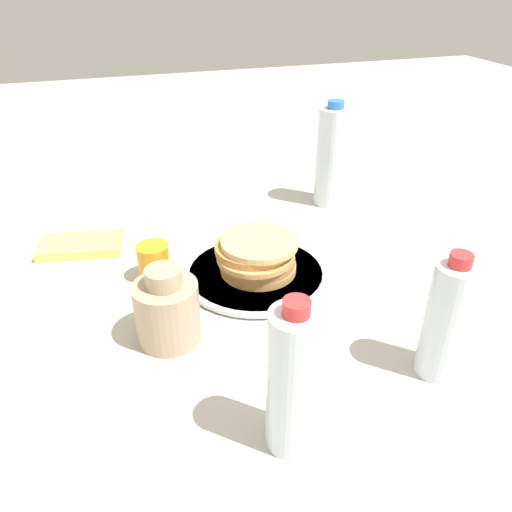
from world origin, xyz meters
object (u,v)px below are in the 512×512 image
object	(u,v)px
cream_jug	(167,310)
water_bottle_near	(446,320)
plate	(256,274)
juice_glass	(154,262)
pancake_stack	(257,256)
water_bottle_far	(293,381)
water_bottle_mid	(332,157)

from	to	relation	value
cream_jug	water_bottle_near	world-z (taller)	water_bottle_near
plate	cream_jug	size ratio (longest dim) A/B	2.13
juice_glass	cream_jug	world-z (taller)	cream_jug
pancake_stack	water_bottle_far	distance (m)	0.39
water_bottle_near	cream_jug	bearing A→B (deg)	-28.03
water_bottle_near	water_bottle_far	size ratio (longest dim) A/B	0.92
plate	water_bottle_near	world-z (taller)	water_bottle_near
cream_jug	water_bottle_far	bearing A→B (deg)	114.56
pancake_stack	water_bottle_near	world-z (taller)	water_bottle_near
water_bottle_far	water_bottle_mid	bearing A→B (deg)	-118.59
plate	water_bottle_far	size ratio (longest dim) A/B	1.27
cream_jug	water_bottle_near	distance (m)	0.42
plate	water_bottle_near	size ratio (longest dim) A/B	1.38
juice_glass	water_bottle_mid	distance (m)	0.52
water_bottle_mid	water_bottle_far	distance (m)	0.74
water_bottle_near	water_bottle_far	bearing A→B (deg)	11.88
plate	pancake_stack	size ratio (longest dim) A/B	1.79
juice_glass	water_bottle_far	distance (m)	0.45
cream_jug	water_bottle_mid	bearing A→B (deg)	-139.45
cream_jug	juice_glass	bearing A→B (deg)	-90.56
water_bottle_mid	juice_glass	bearing A→B (deg)	25.00
water_bottle_near	water_bottle_far	distance (m)	0.26
pancake_stack	cream_jug	bearing A→B (deg)	34.64
juice_glass	water_bottle_near	xyz separation A→B (m)	(-0.37, 0.38, 0.06)
plate	water_bottle_near	bearing A→B (deg)	118.76
water_bottle_mid	water_bottle_near	bearing A→B (deg)	80.46
pancake_stack	water_bottle_far	xyz separation A→B (m)	(0.08, 0.38, 0.06)
juice_glass	water_bottle_near	size ratio (longest dim) A/B	0.36
pancake_stack	water_bottle_mid	distance (m)	0.39
cream_jug	pancake_stack	bearing A→B (deg)	-145.36
water_bottle_mid	cream_jug	bearing A→B (deg)	40.55
juice_glass	water_bottle_far	xyz separation A→B (m)	(-0.11, 0.43, 0.07)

